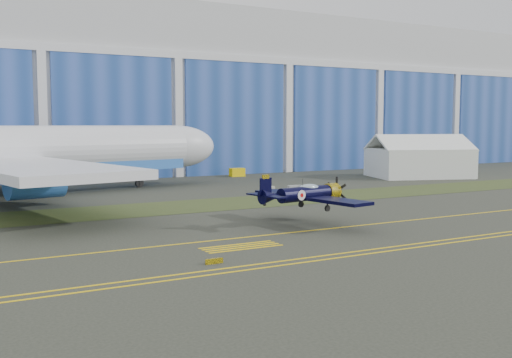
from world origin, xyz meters
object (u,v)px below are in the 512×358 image
shipping_container (125,174)px  tug (237,172)px  warbird (305,194)px  tent (419,156)px

shipping_container → tug: shipping_container is taller
warbird → shipping_container: size_ratio=2.72×
shipping_container → tug: (19.23, -1.67, -0.43)m
warbird → shipping_container: warbird is taller
warbird → shipping_container: (-1.72, 48.92, -1.62)m
tent → shipping_container: (-45.78, 17.66, -2.51)m
tent → shipping_container: 49.13m
tug → shipping_container: bearing=179.4°
tent → shipping_container: bearing=177.3°
tent → shipping_container: size_ratio=3.50×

